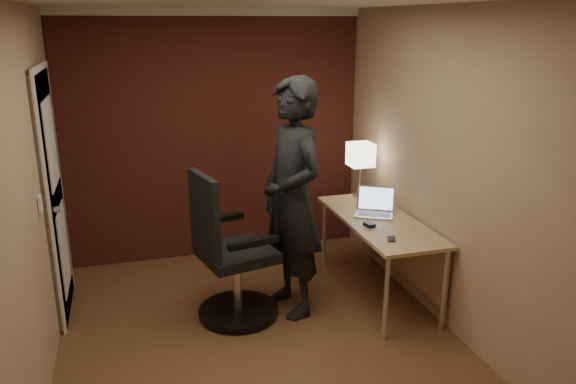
# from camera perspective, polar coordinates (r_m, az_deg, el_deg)

# --- Properties ---
(room) EXTENTS (4.00, 4.00, 4.00)m
(room) POSITION_cam_1_polar(r_m,az_deg,el_deg) (5.28, -9.62, 5.77)
(room) COLOR brown
(room) RESTS_ON ground
(desk) EXTENTS (0.60, 1.50, 0.73)m
(desk) POSITION_cam_1_polar(r_m,az_deg,el_deg) (5.01, 9.94, -4.00)
(desk) COLOR tan
(desk) RESTS_ON ground
(desk_lamp) EXTENTS (0.22, 0.22, 0.54)m
(desk_lamp) POSITION_cam_1_polar(r_m,az_deg,el_deg) (5.40, 7.39, 3.72)
(desk_lamp) COLOR silver
(desk_lamp) RESTS_ON desk
(laptop) EXTENTS (0.41, 0.39, 0.23)m
(laptop) POSITION_cam_1_polar(r_m,az_deg,el_deg) (5.04, 8.81, -1.49)
(laptop) COLOR silver
(laptop) RESTS_ON desk
(mouse) EXTENTS (0.08, 0.11, 0.03)m
(mouse) POSITION_cam_1_polar(r_m,az_deg,el_deg) (4.74, 8.26, -3.30)
(mouse) COLOR black
(mouse) RESTS_ON desk
(phone) EXTENTS (0.10, 0.13, 0.01)m
(phone) POSITION_cam_1_polar(r_m,az_deg,el_deg) (4.49, 10.46, -4.72)
(phone) COLOR black
(phone) RESTS_ON desk
(office_chair) EXTENTS (0.68, 0.76, 1.23)m
(office_chair) POSITION_cam_1_polar(r_m,az_deg,el_deg) (4.58, -6.11, -6.63)
(office_chair) COLOR black
(office_chair) RESTS_ON ground
(person) EXTENTS (0.62, 0.81, 1.97)m
(person) POSITION_cam_1_polar(r_m,az_deg,el_deg) (4.56, 0.43, -0.71)
(person) COLOR black
(person) RESTS_ON ground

